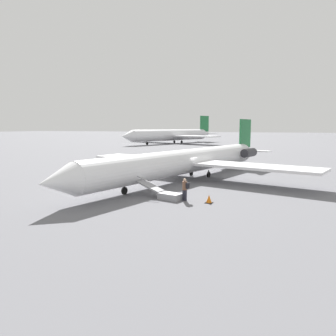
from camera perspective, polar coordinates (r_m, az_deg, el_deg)
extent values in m
plane|color=slate|center=(35.09, 3.13, -2.06)|extent=(600.00, 600.00, 0.00)
cylinder|color=white|center=(34.83, 3.15, 1.15)|extent=(28.81, 9.48, 2.55)
cone|color=white|center=(23.26, -18.77, -2.27)|extent=(3.32, 3.10, 2.50)
cone|color=white|center=(49.14, 13.50, 2.73)|extent=(3.82, 3.22, 2.50)
cube|color=#1E6B38|center=(48.40, 13.29, 5.85)|extent=(3.51, 1.06, 4.08)
cube|color=white|center=(48.84, 13.37, 3.01)|extent=(3.20, 7.29, 0.13)
cube|color=white|center=(32.82, 15.42, 0.19)|extent=(6.90, 12.82, 0.25)
cube|color=white|center=(40.41, -4.52, 1.71)|extent=(6.90, 12.82, 0.25)
cylinder|color=#2D2D33|center=(45.23, 13.89, 2.59)|extent=(3.24, 1.85, 1.15)
cylinder|color=#2D2D33|center=(46.70, 9.82, 2.84)|extent=(3.24, 1.85, 1.15)
cylinder|color=black|center=(27.72, -7.59, -3.94)|extent=(0.65, 0.31, 0.63)
cylinder|color=#2D2D33|center=(27.64, -7.61, -3.10)|extent=(0.11, 0.11, 0.20)
cylinder|color=black|center=(36.92, 7.09, -1.14)|extent=(0.65, 0.31, 0.63)
cylinder|color=#2D2D33|center=(36.86, 7.10, -0.51)|extent=(0.11, 0.11, 0.20)
cylinder|color=black|center=(38.07, 4.07, -0.85)|extent=(0.65, 0.31, 0.63)
cylinder|color=#2D2D33|center=(38.02, 4.08, -0.24)|extent=(0.11, 0.11, 0.20)
cylinder|color=silver|center=(110.16, 0.57, 5.77)|extent=(34.16, 15.24, 3.67)
cone|color=silver|center=(96.38, -7.14, 5.50)|extent=(5.02, 4.75, 3.60)
cone|color=silver|center=(125.77, 6.59, 5.90)|extent=(5.71, 5.00, 3.60)
cube|color=#1E6B38|center=(124.96, 6.36, 7.67)|extent=(4.94, 2.01, 5.88)
cube|color=silver|center=(125.40, 6.48, 6.07)|extent=(5.54, 10.42, 0.18)
cube|color=silver|center=(105.73, 4.96, 5.53)|extent=(10.48, 15.81, 0.37)
cube|color=silver|center=(117.68, -2.24, 5.72)|extent=(10.48, 15.81, 0.37)
cylinder|color=black|center=(102.00, -3.66, 4.29)|extent=(0.93, 0.52, 0.91)
cylinder|color=#2D2D33|center=(101.97, -3.66, 4.63)|extent=(0.16, 0.16, 0.28)
cylinder|color=black|center=(111.84, 2.40, 4.56)|extent=(0.93, 0.52, 0.91)
cylinder|color=#2D2D33|center=(111.81, 2.40, 4.86)|extent=(0.16, 0.16, 0.28)
cylinder|color=black|center=(113.96, 1.11, 4.61)|extent=(0.93, 0.52, 0.91)
cylinder|color=#2D2D33|center=(113.94, 1.11, 4.91)|extent=(0.16, 0.16, 0.28)
cube|color=#99999E|center=(25.63, 0.41, -4.95)|extent=(1.50, 2.01, 0.50)
cube|color=#99999E|center=(26.71, -3.07, -3.21)|extent=(1.41, 2.38, 0.76)
cube|color=#99999E|center=(26.28, -3.70, -2.28)|extent=(0.59, 2.17, 0.70)
cube|color=#23232D|center=(25.19, 2.91, -4.77)|extent=(0.26, 0.32, 0.85)
cylinder|color=brown|center=(25.04, 2.92, -3.09)|extent=(0.36, 0.36, 0.65)
sphere|color=beige|center=(24.97, 2.93, -2.08)|extent=(0.24, 0.24, 0.24)
cube|color=black|center=(24.89, 3.44, -3.08)|extent=(0.32, 0.24, 0.44)
cube|color=black|center=(24.71, 7.14, -6.02)|extent=(0.56, 0.56, 0.03)
cone|color=orange|center=(24.65, 7.15, -5.36)|extent=(0.43, 0.43, 0.62)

